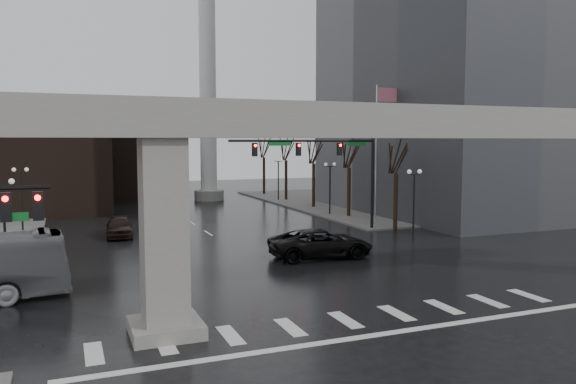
{
  "coord_description": "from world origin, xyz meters",
  "views": [
    {
      "loc": [
        -10.34,
        -20.58,
        7.19
      ],
      "look_at": [
        0.63,
        6.77,
        4.5
      ],
      "focal_mm": 35.0,
      "sensor_mm": 36.0,
      "label": 1
    }
  ],
  "objects": [
    {
      "name": "ground",
      "position": [
        0.0,
        0.0,
        0.0
      ],
      "size": [
        160.0,
        160.0,
        0.0
      ],
      "primitive_type": "plane",
      "color": "black",
      "rests_on": "ground"
    },
    {
      "name": "sidewalk_ne",
      "position": [
        26.0,
        36.0,
        0.07
      ],
      "size": [
        28.0,
        36.0,
        0.15
      ],
      "primitive_type": "cube",
      "color": "slate",
      "rests_on": "ground"
    },
    {
      "name": "elevated_guideway",
      "position": [
        1.26,
        0.0,
        6.88
      ],
      "size": [
        48.0,
        2.6,
        8.7
      ],
      "color": "gray",
      "rests_on": "ground"
    },
    {
      "name": "office_tower",
      "position": [
        28.0,
        26.0,
        21.0
      ],
      "size": [
        22.0,
        26.0,
        42.0
      ],
      "primitive_type": "cube",
      "color": "slate",
      "rests_on": "ground"
    },
    {
      "name": "building_far_left",
      "position": [
        -14.0,
        42.0,
        5.0
      ],
      "size": [
        16.0,
        14.0,
        10.0
      ],
      "primitive_type": "cube",
      "color": "black",
      "rests_on": "ground"
    },
    {
      "name": "building_far_mid",
      "position": [
        -2.0,
        52.0,
        4.0
      ],
      "size": [
        10.0,
        10.0,
        8.0
      ],
      "primitive_type": "cube",
      "color": "black",
      "rests_on": "ground"
    },
    {
      "name": "smokestack",
      "position": [
        6.0,
        46.0,
        13.35
      ],
      "size": [
        3.6,
        3.6,
        30.0
      ],
      "color": "silver",
      "rests_on": "ground"
    },
    {
      "name": "signal_mast_arm",
      "position": [
        8.99,
        18.8,
        5.83
      ],
      "size": [
        12.12,
        0.43,
        8.0
      ],
      "color": "black",
      "rests_on": "ground"
    },
    {
      "name": "signal_left_pole",
      "position": [
        -12.25,
        0.5,
        4.07
      ],
      "size": [
        2.3,
        0.3,
        6.0
      ],
      "color": "black",
      "rests_on": "ground"
    },
    {
      "name": "flagpole_assembly",
      "position": [
        15.29,
        22.0,
        7.53
      ],
      "size": [
        2.06,
        0.12,
        12.0
      ],
      "color": "silver",
      "rests_on": "ground"
    },
    {
      "name": "lamp_right_0",
      "position": [
        13.5,
        14.0,
        3.47
      ],
      "size": [
        1.22,
        0.32,
        5.11
      ],
      "color": "black",
      "rests_on": "ground"
    },
    {
      "name": "lamp_right_1",
      "position": [
        13.5,
        28.0,
        3.47
      ],
      "size": [
        1.22,
        0.32,
        5.11
      ],
      "color": "black",
      "rests_on": "ground"
    },
    {
      "name": "lamp_right_2",
      "position": [
        13.5,
        42.0,
        3.47
      ],
      "size": [
        1.22,
        0.32,
        5.11
      ],
      "color": "black",
      "rests_on": "ground"
    },
    {
      "name": "lamp_left_0",
      "position": [
        -13.5,
        14.0,
        3.47
      ],
      "size": [
        1.22,
        0.32,
        5.11
      ],
      "color": "black",
      "rests_on": "ground"
    },
    {
      "name": "lamp_left_1",
      "position": [
        -13.5,
        28.0,
        3.47
      ],
      "size": [
        1.22,
        0.32,
        5.11
      ],
      "color": "black",
      "rests_on": "ground"
    },
    {
      "name": "lamp_left_2",
      "position": [
        -13.5,
        42.0,
        3.47
      ],
      "size": [
        1.22,
        0.32,
        5.11
      ],
      "color": "black",
      "rests_on": "ground"
    },
    {
      "name": "tree_right_0",
      "position": [
        14.53,
        18.02,
        2.79
      ],
      "size": [
        1.09,
        1.58,
        7.5
      ],
      "color": "black",
      "rests_on": "ground"
    },
    {
      "name": "tree_right_1",
      "position": [
        14.53,
        26.02,
        2.85
      ],
      "size": [
        1.09,
        1.61,
        7.67
      ],
      "color": "black",
      "rests_on": "ground"
    },
    {
      "name": "tree_right_2",
      "position": [
        14.53,
        34.02,
        2.91
      ],
      "size": [
        1.1,
        1.63,
        7.85
      ],
      "color": "black",
      "rests_on": "ground"
    },
    {
      "name": "tree_right_3",
      "position": [
        14.53,
        42.02,
        2.98
      ],
      "size": [
        1.11,
        1.66,
        8.02
      ],
      "color": "black",
      "rests_on": "ground"
    },
    {
      "name": "tree_right_4",
      "position": [
        14.53,
        50.02,
        3.04
      ],
      "size": [
        1.12,
        1.69,
        8.19
      ],
      "color": "black",
      "rests_on": "ground"
    },
    {
      "name": "pickup_truck",
      "position": [
        4.26,
        10.34,
        0.89
      ],
      "size": [
        6.63,
        3.44,
        1.79
      ],
      "primitive_type": "imported",
      "rotation": [
        0.0,
        0.0,
        1.49
      ],
      "color": "black",
      "rests_on": "ground"
    },
    {
      "name": "far_car",
      "position": [
        -6.59,
        22.81,
        0.8
      ],
      "size": [
        2.25,
        4.83,
        1.6
      ],
      "primitive_type": "imported",
      "rotation": [
        0.0,
        0.0,
        -0.08
      ],
      "color": "black",
      "rests_on": "ground"
    }
  ]
}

